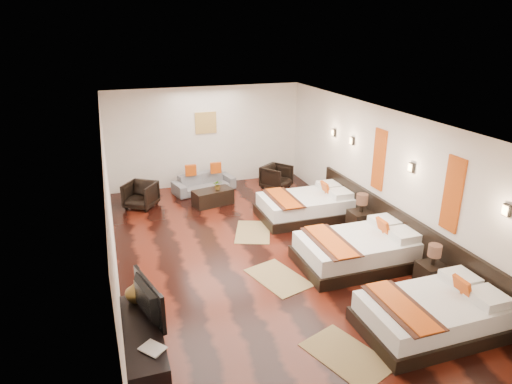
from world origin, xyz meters
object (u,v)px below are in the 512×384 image
object	(u,v)px
bed_mid	(358,250)
armchair_right	(277,177)
book	(146,354)
tv	(142,301)
sofa	(204,183)
coffee_table	(213,197)
table_plant	(218,185)
nightstand_b	(360,220)
bed_near	(433,314)
tv_console	(144,346)
figurine	(136,290)
armchair_left	(141,195)
nightstand_a	(431,273)
bed_far	(306,206)

from	to	relation	value
bed_mid	armchair_right	distance (m)	4.55
book	bed_mid	bearing A→B (deg)	25.72
tv	sofa	world-z (taller)	tv
coffee_table	table_plant	world-z (taller)	table_plant
nightstand_b	tv	bearing A→B (deg)	-153.43
book	bed_near	bearing A→B (deg)	-1.78
tv_console	sofa	bearing A→B (deg)	70.75
bed_near	armchair_right	size ratio (longest dim) A/B	2.91
nightstand_b	tv_console	distance (m)	5.62
figurine	armchair_right	size ratio (longest dim) A/B	0.48
armchair_left	coffee_table	xyz separation A→B (m)	(1.77, -0.39, -0.13)
bed_mid	book	xyz separation A→B (m)	(-4.20, -2.02, 0.27)
nightstand_a	figurine	world-z (taller)	figurine
armchair_right	bed_mid	bearing A→B (deg)	-127.03
sofa	armchair_left	bearing A→B (deg)	-173.22
armchair_left	tv_console	bearing A→B (deg)	-60.20
armchair_left	table_plant	distance (m)	1.96
tv	book	distance (m)	0.81
book	sofa	distance (m)	7.35
bed_far	sofa	bearing A→B (deg)	127.19
bed_near	tv	xyz separation A→B (m)	(-4.15, 0.89, 0.56)
bed_near	table_plant	world-z (taller)	bed_near
bed_far	nightstand_a	world-z (taller)	nightstand_a
tv_console	armchair_left	size ratio (longest dim) A/B	2.47
bed_far	armchair_left	world-z (taller)	bed_far
bed_mid	table_plant	distance (m)	4.29
bed_far	figurine	size ratio (longest dim) A/B	6.26
nightstand_b	book	world-z (taller)	nightstand_b
bed_far	coffee_table	size ratio (longest dim) A/B	2.19
nightstand_b	armchair_right	xyz separation A→B (m)	(-0.69, 3.36, 0.01)
bed_mid	sofa	world-z (taller)	bed_mid
nightstand_b	tv	xyz separation A→B (m)	(-4.90, -2.45, 0.51)
sofa	bed_mid	bearing A→B (deg)	-82.35
bed_far	armchair_left	xyz separation A→B (m)	(-3.72, 1.90, 0.05)
bed_far	armchair_right	distance (m)	2.14
armchair_right	bed_near	bearing A→B (deg)	-126.81
bed_far	coffee_table	xyz separation A→B (m)	(-1.94, 1.51, -0.09)
coffee_table	book	bearing A→B (deg)	-110.80
bed_mid	figurine	xyz separation A→B (m)	(-4.20, -0.79, 0.43)
tv_console	coffee_table	distance (m)	5.86
figurine	armchair_left	bearing A→B (deg)	84.60
nightstand_b	coffee_table	size ratio (longest dim) A/B	0.93
tv_console	coffee_table	size ratio (longest dim) A/B	1.80
nightstand_b	coffee_table	bearing A→B (deg)	134.60
bed_mid	table_plant	xyz separation A→B (m)	(-1.81, 3.88, 0.23)
armchair_left	armchair_right	size ratio (longest dim) A/B	1.00
bed_mid	table_plant	size ratio (longest dim) A/B	8.70
tv_console	tv	distance (m)	0.61
book	armchair_right	bearing A→B (deg)	57.06
bed_far	tv_console	bearing A→B (deg)	-137.15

